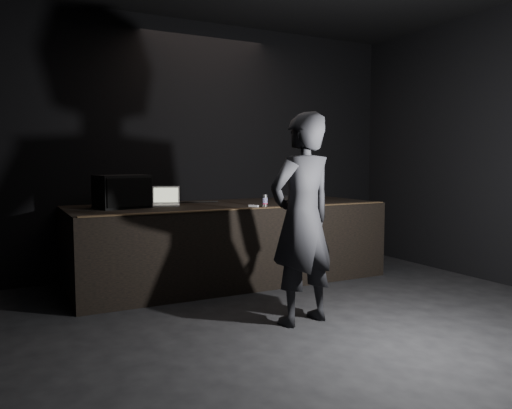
{
  "coord_description": "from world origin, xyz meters",
  "views": [
    {
      "loc": [
        -2.64,
        -3.18,
        1.56
      ],
      "look_at": [
        0.2,
        2.3,
        1.02
      ],
      "focal_mm": 35.0,
      "sensor_mm": 36.0,
      "label": 1
    }
  ],
  "objects": [
    {
      "name": "ground",
      "position": [
        0.0,
        0.0,
        0.0
      ],
      "size": [
        7.0,
        7.0,
        0.0
      ],
      "primitive_type": "plane",
      "color": "black",
      "rests_on": "ground"
    },
    {
      "name": "room_walls",
      "position": [
        0.0,
        0.0,
        2.02
      ],
      "size": [
        6.1,
        7.1,
        3.52
      ],
      "color": "black",
      "rests_on": "ground"
    },
    {
      "name": "stage_riser",
      "position": [
        0.0,
        2.73,
        0.5
      ],
      "size": [
        4.0,
        1.5,
        1.0
      ],
      "primitive_type": "cube",
      "color": "black",
      "rests_on": "ground"
    },
    {
      "name": "riser_lip",
      "position": [
        0.0,
        2.02,
        1.01
      ],
      "size": [
        3.92,
        0.1,
        0.01
      ],
      "primitive_type": "cube",
      "color": "brown",
      "rests_on": "stage_riser"
    },
    {
      "name": "stage_monitor",
      "position": [
        -1.33,
        2.81,
        1.2
      ],
      "size": [
        0.66,
        0.54,
        0.39
      ],
      "rotation": [
        0.0,
        0.0,
        0.2
      ],
      "color": "black",
      "rests_on": "stage_riser"
    },
    {
      "name": "cable",
      "position": [
        -0.4,
        3.17,
        1.01
      ],
      "size": [
        0.84,
        0.17,
        0.02
      ],
      "primitive_type": "cylinder",
      "rotation": [
        0.0,
        1.57,
        -0.19
      ],
      "color": "black",
      "rests_on": "stage_riser"
    },
    {
      "name": "laptop",
      "position": [
        -0.77,
        2.92,
        1.06
      ],
      "size": [
        0.43,
        0.41,
        0.24
      ],
      "rotation": [
        0.0,
        0.0,
        -0.35
      ],
      "color": "silver",
      "rests_on": "stage_riser"
    },
    {
      "name": "beer_can",
      "position": [
        0.23,
        2.13,
        1.08
      ],
      "size": [
        0.06,
        0.06,
        0.15
      ],
      "color": "silver",
      "rests_on": "stage_riser"
    },
    {
      "name": "plastic_cup",
      "position": [
        0.87,
        2.7,
        1.05
      ],
      "size": [
        0.07,
        0.07,
        0.09
      ],
      "primitive_type": "cylinder",
      "color": "white",
      "rests_on": "stage_riser"
    },
    {
      "name": "wii_remote",
      "position": [
        0.12,
        2.21,
        1.01
      ],
      "size": [
        0.09,
        0.14,
        0.03
      ],
      "primitive_type": "cube",
      "rotation": [
        0.0,
        0.0,
        0.44
      ],
      "color": "white",
      "rests_on": "stage_riser"
    },
    {
      "name": "person",
      "position": [
        -0.08,
        0.8,
        1.01
      ],
      "size": [
        0.81,
        0.6,
        2.02
      ],
      "primitive_type": "imported",
      "rotation": [
        0.0,
        0.0,
        3.31
      ],
      "color": "black",
      "rests_on": "ground"
    }
  ]
}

